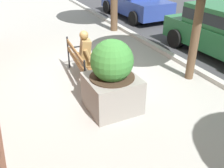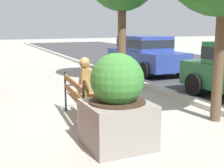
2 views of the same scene
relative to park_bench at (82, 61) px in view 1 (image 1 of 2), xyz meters
name	(u,v)px [view 1 (image 1 of 2)]	position (x,y,z in m)	size (l,w,h in m)	color
ground_plane	(90,80)	(0.05, 0.19, -0.54)	(80.00, 80.00, 0.00)	#9E9B93
curb_stone	(177,59)	(0.05, 3.09, -0.48)	(60.00, 0.20, 0.12)	#B2AFA8
park_bench	(82,61)	(0.00, 0.00, 0.00)	(1.83, 0.67, 0.95)	brown
bronze_statue_seated	(91,57)	(0.14, 0.21, 0.12)	(0.74, 0.79, 1.37)	olive
concrete_planter	(112,79)	(1.52, 0.13, 0.17)	(1.05, 1.05, 1.57)	gray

